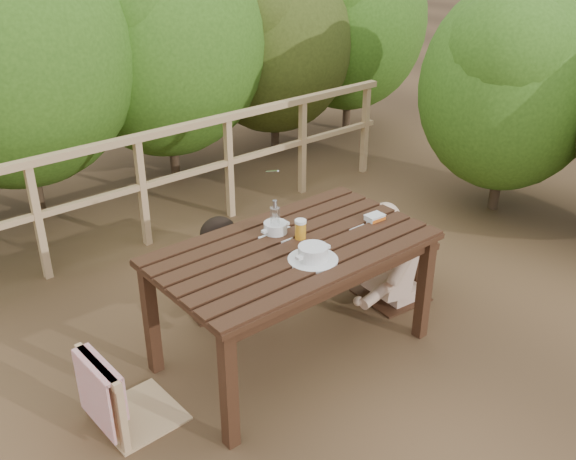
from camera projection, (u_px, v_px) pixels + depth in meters
ground at (293, 351)px, 4.40m from camera, size 60.00×60.00×0.00m
table at (293, 301)px, 4.21m from camera, size 1.73×0.98×0.80m
chair_left at (131, 352)px, 3.63m from camera, size 0.48×0.48×0.94m
chair_far at (213, 253)px, 4.70m from camera, size 0.50×0.50×0.89m
chair_right at (395, 242)px, 4.80m from camera, size 0.51×0.51×0.93m
woman at (210, 234)px, 4.65m from camera, size 0.56×0.65×1.18m
diner_right at (400, 217)px, 4.73m from camera, size 0.71×0.60×1.33m
railing at (142, 191)px, 5.54m from camera, size 5.60×0.10×1.01m
hedge_row at (103, 0)px, 5.96m from camera, size 6.60×1.60×3.80m
soup_near at (313, 254)px, 3.85m from camera, size 0.30×0.30×0.10m
soup_far at (275, 229)px, 4.16m from camera, size 0.26×0.26×0.09m
bread_roll at (312, 257)px, 3.85m from camera, size 0.12×0.09×0.07m
beer_glass at (300, 230)px, 4.08m from camera, size 0.07×0.07×0.14m
bottle at (275, 219)px, 4.10m from camera, size 0.06×0.06×0.25m
butter_tub at (375, 218)px, 4.33m from camera, size 0.13×0.10×0.05m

